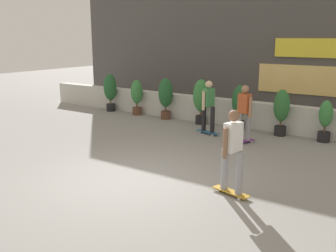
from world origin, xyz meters
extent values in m
plane|color=gray|center=(0.00, 0.00, 0.00)|extent=(48.00, 48.00, 0.00)
cube|color=beige|center=(0.00, 6.00, 0.45)|extent=(18.00, 0.40, 0.90)
cube|color=#4C4947|center=(0.00, 10.00, 3.25)|extent=(20.00, 2.00, 6.50)
cube|color=yellow|center=(1.42, 8.96, 2.60)|extent=(2.80, 0.08, 0.70)
cube|color=#F2CC72|center=(1.42, 8.97, 1.40)|extent=(4.00, 0.06, 1.10)
cylinder|color=black|center=(-5.61, 5.55, 0.15)|extent=(0.36, 0.36, 0.30)
cylinder|color=brown|center=(-5.61, 5.55, 0.38)|extent=(0.06, 0.06, 0.15)
ellipsoid|color=#235B2D|center=(-5.61, 5.55, 0.99)|extent=(0.53, 0.53, 1.08)
cylinder|color=brown|center=(-4.22, 5.55, 0.15)|extent=(0.36, 0.36, 0.30)
cylinder|color=brown|center=(-4.22, 5.55, 0.38)|extent=(0.06, 0.06, 0.15)
ellipsoid|color=#387F3D|center=(-4.22, 5.55, 0.92)|extent=(0.46, 0.46, 0.93)
cylinder|color=brown|center=(-2.85, 5.55, 0.15)|extent=(0.36, 0.36, 0.30)
cylinder|color=brown|center=(-2.85, 5.55, 0.38)|extent=(0.06, 0.06, 0.15)
ellipsoid|color=#235B2D|center=(-2.85, 5.55, 0.99)|extent=(0.53, 0.53, 1.08)
cylinder|color=black|center=(-1.35, 5.55, 0.15)|extent=(0.36, 0.36, 0.30)
cylinder|color=brown|center=(-1.35, 5.55, 0.38)|extent=(0.06, 0.06, 0.15)
ellipsoid|color=#387F3D|center=(-1.35, 5.55, 1.02)|extent=(0.55, 0.55, 1.13)
cylinder|color=black|center=(0.10, 5.55, 0.15)|extent=(0.36, 0.36, 0.30)
cylinder|color=brown|center=(0.10, 5.55, 0.38)|extent=(0.06, 0.06, 0.15)
ellipsoid|color=#235B2D|center=(0.10, 5.55, 0.97)|extent=(0.51, 0.51, 1.04)
cylinder|color=black|center=(1.49, 5.55, 0.15)|extent=(0.36, 0.36, 0.30)
cylinder|color=brown|center=(1.49, 5.55, 0.38)|extent=(0.06, 0.06, 0.15)
ellipsoid|color=#2D6B33|center=(1.49, 5.55, 0.95)|extent=(0.49, 0.49, 1.00)
cylinder|color=black|center=(2.79, 5.55, 0.15)|extent=(0.36, 0.36, 0.30)
cylinder|color=brown|center=(2.79, 5.55, 0.38)|extent=(0.06, 0.06, 0.15)
ellipsoid|color=#387F3D|center=(2.79, 5.55, 0.84)|extent=(0.38, 0.38, 0.78)
cube|color=#266699|center=(-0.47, 4.44, 0.07)|extent=(0.82, 0.37, 0.02)
cylinder|color=silver|center=(-0.74, 4.42, 0.03)|extent=(0.06, 0.04, 0.06)
cylinder|color=silver|center=(-0.70, 4.58, 0.03)|extent=(0.06, 0.04, 0.06)
cylinder|color=silver|center=(-0.23, 4.31, 0.03)|extent=(0.06, 0.04, 0.06)
cylinder|color=silver|center=(-0.20, 4.46, 0.03)|extent=(0.06, 0.04, 0.06)
cylinder|color=black|center=(-0.64, 4.48, 0.49)|extent=(0.14, 0.14, 0.82)
cylinder|color=black|center=(-0.29, 4.40, 0.49)|extent=(0.14, 0.14, 0.82)
cube|color=#3F8C4C|center=(-0.47, 4.44, 1.18)|extent=(0.27, 0.40, 0.56)
sphere|color=beige|center=(-0.47, 4.44, 1.59)|extent=(0.22, 0.22, 0.22)
cylinder|color=beige|center=(-0.52, 4.21, 1.10)|extent=(0.09, 0.09, 0.58)
cylinder|color=beige|center=(-0.41, 4.67, 1.10)|extent=(0.09, 0.09, 0.58)
cube|color=#BF8C26|center=(2.18, 0.49, 0.07)|extent=(0.82, 0.38, 0.02)
cylinder|color=silver|center=(2.45, 0.50, 0.03)|extent=(0.06, 0.04, 0.06)
cylinder|color=silver|center=(2.41, 0.35, 0.03)|extent=(0.06, 0.04, 0.06)
cylinder|color=silver|center=(1.94, 0.62, 0.03)|extent=(0.06, 0.04, 0.06)
cylinder|color=silver|center=(1.91, 0.47, 0.03)|extent=(0.06, 0.04, 0.06)
cylinder|color=gray|center=(2.35, 0.44, 0.49)|extent=(0.14, 0.14, 0.82)
cylinder|color=gray|center=(2.00, 0.53, 0.49)|extent=(0.14, 0.14, 0.82)
cube|color=white|center=(2.18, 0.49, 1.18)|extent=(0.28, 0.40, 0.56)
sphere|color=brown|center=(2.18, 0.49, 1.59)|extent=(0.22, 0.22, 0.22)
cylinder|color=brown|center=(2.23, 0.71, 1.10)|extent=(0.09, 0.09, 0.58)
cylinder|color=brown|center=(2.12, 0.26, 1.10)|extent=(0.09, 0.09, 0.58)
cube|color=#72338C|center=(0.90, 4.05, 0.07)|extent=(0.51, 0.81, 0.02)
cylinder|color=silver|center=(0.86, 3.78, 0.03)|extent=(0.05, 0.06, 0.06)
cylinder|color=silver|center=(0.72, 3.84, 0.03)|extent=(0.05, 0.06, 0.06)
cylinder|color=silver|center=(1.07, 4.25, 0.03)|extent=(0.05, 0.06, 0.06)
cylinder|color=silver|center=(0.93, 4.32, 0.03)|extent=(0.05, 0.06, 0.06)
cylinder|color=gray|center=(0.82, 3.88, 0.49)|extent=(0.14, 0.14, 0.82)
cylinder|color=gray|center=(0.97, 4.21, 0.49)|extent=(0.14, 0.14, 0.82)
cube|color=#B24C26|center=(0.90, 4.05, 1.18)|extent=(0.41, 0.33, 0.56)
sphere|color=#9E7051|center=(0.90, 4.05, 1.59)|extent=(0.22, 0.22, 0.22)
cylinder|color=#9E7051|center=(1.11, 3.95, 1.10)|extent=(0.09, 0.09, 0.58)
cylinder|color=#9E7051|center=(0.68, 4.14, 1.10)|extent=(0.09, 0.09, 0.58)
camera|label=1|loc=(5.06, -5.97, 3.04)|focal=40.75mm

